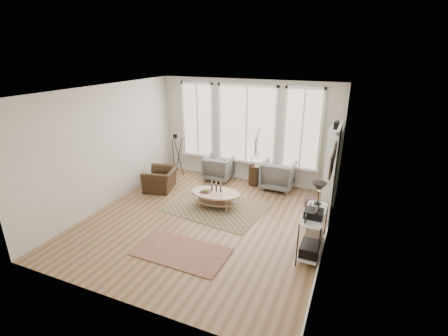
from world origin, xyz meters
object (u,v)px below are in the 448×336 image
at_px(bookcase, 332,165).
at_px(side_table, 256,158).
at_px(low_shelf, 313,229).
at_px(armchair_right, 279,175).
at_px(coffee_table, 215,195).
at_px(accent_chair, 161,179).
at_px(armchair_left, 219,168).

xyz_separation_m(bookcase, side_table, (-2.05, 0.22, -0.17)).
distance_m(bookcase, low_shelf, 2.56).
xyz_separation_m(low_shelf, armchair_right, (-1.33, 2.75, -0.11)).
height_order(low_shelf, coffee_table, low_shelf).
bearing_deg(armchair_right, low_shelf, 117.52).
height_order(coffee_table, accent_chair, accent_chair).
distance_m(armchair_right, accent_chair, 3.24).
bearing_deg(bookcase, armchair_left, 176.70).
xyz_separation_m(coffee_table, side_table, (0.48, 1.72, 0.49)).
bearing_deg(armchair_left, bookcase, 176.19).
height_order(low_shelf, armchair_left, low_shelf).
bearing_deg(side_table, coffee_table, -105.46).
height_order(low_shelf, accent_chair, low_shelf).
relative_size(armchair_left, armchair_right, 0.89).
bearing_deg(side_table, bookcase, -6.27).
xyz_separation_m(low_shelf, accent_chair, (-4.29, 1.42, -0.22)).
xyz_separation_m(armchair_right, side_table, (-0.66, 0.00, 0.39)).
distance_m(coffee_table, armchair_right, 2.06).
relative_size(bookcase, armchair_left, 2.63).
bearing_deg(coffee_table, accent_chair, 167.80).
bearing_deg(armchair_right, accent_chair, 25.84).
bearing_deg(bookcase, side_table, 173.73).
relative_size(side_table, accent_chair, 1.82).
xyz_separation_m(coffee_table, armchair_left, (-0.64, 1.68, 0.06)).
height_order(coffee_table, armchair_left, armchair_left).
relative_size(bookcase, accent_chair, 2.28).
bearing_deg(bookcase, low_shelf, -91.28).
distance_m(low_shelf, armchair_left, 4.12).
bearing_deg(armchair_right, coffee_table, 58.19).
bearing_deg(side_table, armchair_left, -177.84).
distance_m(armchair_left, accent_chair, 1.74).
bearing_deg(accent_chair, side_table, 106.19).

